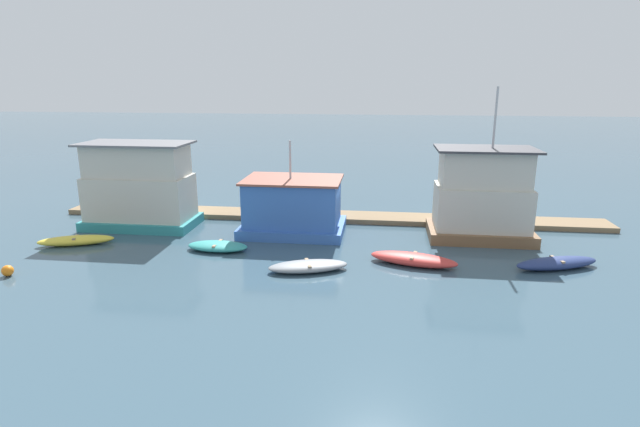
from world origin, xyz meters
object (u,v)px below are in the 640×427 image
(dinghy_red, at_px, (413,259))
(dinghy_teal, at_px, (218,246))
(houseboat_blue, at_px, (293,207))
(mooring_post_near_left, at_px, (308,209))
(houseboat_teal, at_px, (139,188))
(houseboat_brown, at_px, (482,197))
(dinghy_grey, at_px, (308,266))
(dinghy_yellow, at_px, (76,240))
(dinghy_navy, at_px, (557,263))
(buoy_orange, at_px, (8,271))

(dinghy_red, bearing_deg, dinghy_teal, 175.16)
(houseboat_blue, height_order, mooring_post_near_left, houseboat_blue)
(houseboat_teal, relative_size, houseboat_blue, 1.11)
(houseboat_brown, bearing_deg, dinghy_red, -129.45)
(houseboat_brown, relative_size, dinghy_grey, 2.09)
(dinghy_yellow, bearing_deg, houseboat_brown, 10.40)
(dinghy_red, bearing_deg, dinghy_grey, -163.92)
(houseboat_teal, height_order, dinghy_grey, houseboat_teal)
(dinghy_red, height_order, dinghy_navy, dinghy_red)
(dinghy_yellow, bearing_deg, mooring_post_near_left, 25.31)
(houseboat_brown, relative_size, dinghy_navy, 1.92)
(dinghy_teal, bearing_deg, houseboat_blue, 47.40)
(houseboat_blue, xyz_separation_m, buoy_orange, (-11.51, -8.13, -1.25))
(dinghy_yellow, bearing_deg, dinghy_navy, -0.96)
(houseboat_teal, xyz_separation_m, dinghy_navy, (22.31, -4.17, -2.09))
(dinghy_teal, height_order, dinghy_grey, dinghy_grey)
(dinghy_yellow, distance_m, dinghy_grey, 12.95)
(houseboat_teal, height_order, dinghy_yellow, houseboat_teal)
(dinghy_yellow, xyz_separation_m, dinghy_red, (17.61, -0.73, 0.02))
(dinghy_red, xyz_separation_m, mooring_post_near_left, (-5.98, 6.23, 0.66))
(houseboat_teal, height_order, dinghy_navy, houseboat_teal)
(buoy_orange, bearing_deg, dinghy_red, 11.56)
(houseboat_blue, height_order, dinghy_red, houseboat_blue)
(dinghy_yellow, relative_size, buoy_orange, 7.82)
(houseboat_blue, height_order, buoy_orange, houseboat_blue)
(dinghy_grey, xyz_separation_m, dinghy_navy, (11.42, 1.72, 0.04))
(houseboat_brown, distance_m, mooring_post_near_left, 10.04)
(dinghy_red, distance_m, dinghy_navy, 6.59)
(houseboat_brown, distance_m, dinghy_grey, 10.79)
(houseboat_brown, relative_size, mooring_post_near_left, 4.35)
(dinghy_grey, relative_size, buoy_orange, 7.74)
(dinghy_grey, height_order, buoy_orange, buoy_orange)
(dinghy_navy, distance_m, buoy_orange, 24.97)
(houseboat_teal, xyz_separation_m, buoy_orange, (-2.34, -8.19, -2.10))
(buoy_orange, bearing_deg, dinghy_teal, 28.93)
(houseboat_blue, height_order, dinghy_yellow, houseboat_blue)
(dinghy_teal, bearing_deg, dinghy_yellow, -179.23)
(houseboat_teal, height_order, dinghy_red, houseboat_teal)
(dinghy_yellow, distance_m, dinghy_navy, 24.20)
(mooring_post_near_left, bearing_deg, houseboat_teal, -169.91)
(houseboat_teal, distance_m, houseboat_brown, 19.57)
(dinghy_grey, bearing_deg, houseboat_teal, 151.59)
(houseboat_brown, bearing_deg, dinghy_grey, -145.06)
(dinghy_teal, distance_m, mooring_post_near_left, 6.69)
(dinghy_grey, relative_size, dinghy_red, 0.90)
(dinghy_grey, relative_size, dinghy_navy, 0.92)
(buoy_orange, bearing_deg, dinghy_yellow, 84.13)
(houseboat_teal, relative_size, dinghy_red, 1.49)
(dinghy_navy, bearing_deg, dinghy_grey, -171.43)
(houseboat_blue, distance_m, mooring_post_near_left, 1.97)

